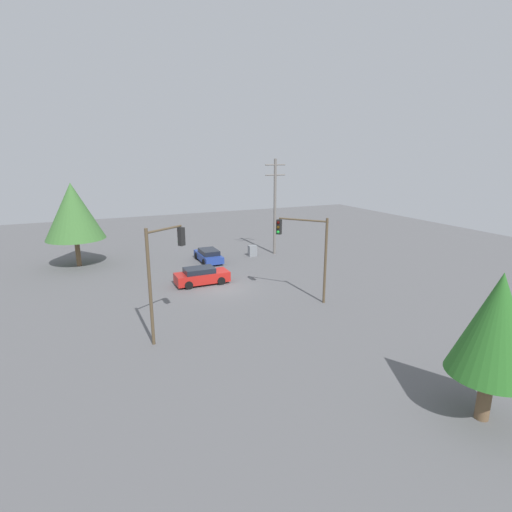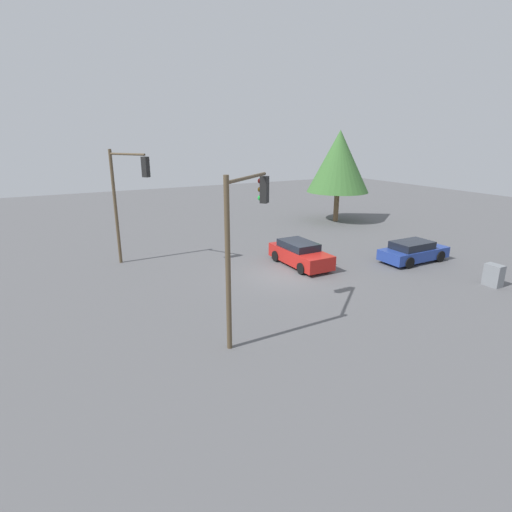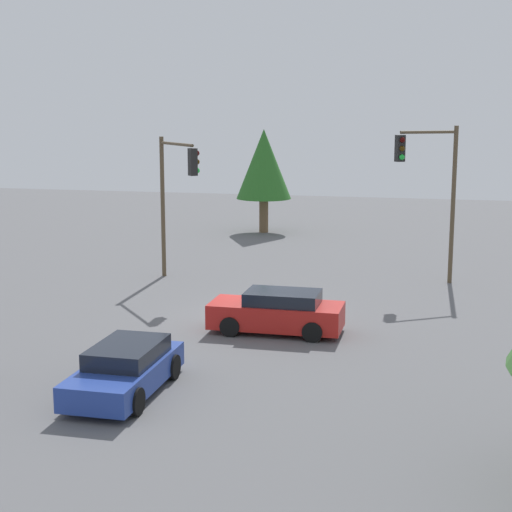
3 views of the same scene
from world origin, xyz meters
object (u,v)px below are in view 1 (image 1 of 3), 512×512
traffic_signal_cross (163,264)px  electrical_cabinet (252,251)px  sedan_blue (209,255)px  sedan_red (202,276)px  traffic_signal_main (306,244)px

traffic_signal_cross → electrical_cabinet: (-11.99, -15.00, -3.81)m
traffic_signal_cross → sedan_blue: bearing=31.5°
sedan_blue → sedan_red: bearing=-112.4°
sedan_red → traffic_signal_cross: bearing=-28.7°
sedan_blue → electrical_cabinet: bearing=2.6°
traffic_signal_main → traffic_signal_cross: bearing=60.8°
traffic_signal_cross → electrical_cabinet: traffic_signal_cross is taller
traffic_signal_main → traffic_signal_cross: (10.33, 2.01, 0.24)m
sedan_red → electrical_cabinet: 9.85m
sedan_blue → traffic_signal_cross: size_ratio=0.65×
traffic_signal_main → traffic_signal_cross: traffic_signal_cross is taller
sedan_red → traffic_signal_main: (-5.70, 6.45, 3.45)m
electrical_cabinet → traffic_signal_main: bearing=82.7°
traffic_signal_main → traffic_signal_cross: 10.52m
sedan_red → traffic_signal_cross: 10.32m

